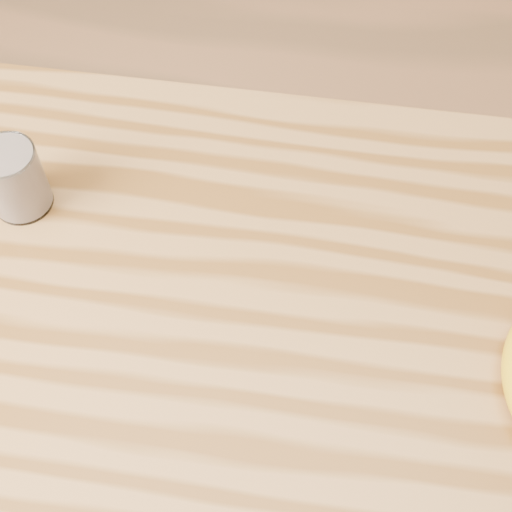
# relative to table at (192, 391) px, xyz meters

# --- Properties ---
(table) EXTENTS (1.20, 0.80, 0.90)m
(table) POSITION_rel_table_xyz_m (0.00, 0.00, 0.00)
(table) COLOR #A06E37
(table) RESTS_ON ground
(smoothie_glass) EXTENTS (0.07, 0.07, 0.09)m
(smoothie_glass) POSITION_rel_table_xyz_m (-0.24, 0.16, 0.18)
(smoothie_glass) COLOR white
(smoothie_glass) RESTS_ON table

